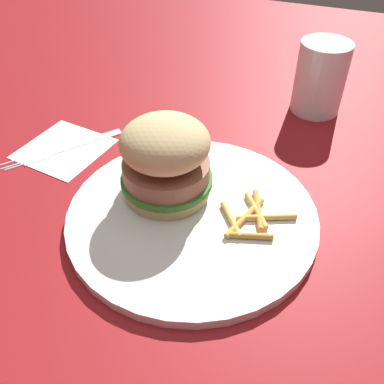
{
  "coord_description": "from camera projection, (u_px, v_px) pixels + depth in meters",
  "views": [
    {
      "loc": [
        -0.12,
        0.34,
        0.35
      ],
      "look_at": [
        0.01,
        0.01,
        0.04
      ],
      "focal_mm": 40.04,
      "sensor_mm": 36.0,
      "label": 1
    }
  ],
  "objects": [
    {
      "name": "sandwich",
      "position": [
        166.0,
        159.0,
        0.49
      ],
      "size": [
        0.11,
        0.11,
        0.1
      ],
      "color": "tan",
      "rests_on": "plate"
    },
    {
      "name": "ground_plane",
      "position": [
        200.0,
        216.0,
        0.5
      ],
      "size": [
        1.6,
        1.6,
        0.0
      ],
      "primitive_type": "plane",
      "color": "maroon"
    },
    {
      "name": "drink_glass",
      "position": [
        319.0,
        82.0,
        0.66
      ],
      "size": [
        0.08,
        0.08,
        0.11
      ],
      "color": "silver",
      "rests_on": "ground_plane"
    },
    {
      "name": "fork",
      "position": [
        63.0,
        147.0,
        0.6
      ],
      "size": [
        0.12,
        0.15,
        0.0
      ],
      "color": "silver",
      "rests_on": "napkin"
    },
    {
      "name": "napkin",
      "position": [
        64.0,
        149.0,
        0.6
      ],
      "size": [
        0.12,
        0.12,
        0.0
      ],
      "primitive_type": "cube",
      "rotation": [
        0.0,
        0.0,
        -0.15
      ],
      "color": "white",
      "rests_on": "ground_plane"
    },
    {
      "name": "plate",
      "position": [
        192.0,
        215.0,
        0.5
      ],
      "size": [
        0.29,
        0.29,
        0.01
      ],
      "primitive_type": "cylinder",
      "color": "white",
      "rests_on": "ground_plane"
    },
    {
      "name": "fries_pile",
      "position": [
        252.0,
        217.0,
        0.48
      ],
      "size": [
        0.09,
        0.08,
        0.01
      ],
      "color": "gold",
      "rests_on": "plate"
    }
  ]
}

